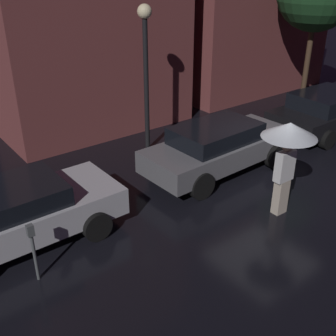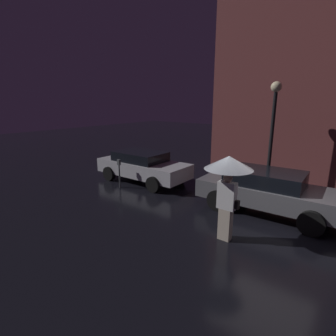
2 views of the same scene
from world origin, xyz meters
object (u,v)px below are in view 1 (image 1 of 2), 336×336
Objects in this scene: parked_car_grey at (219,146)px; pedestrian_with_umbrella at (288,141)px; parked_car_silver at (15,214)px; parking_meter at (33,246)px; parked_car_black at (328,111)px; street_lamp_near at (146,55)px.

parked_car_grey is 2.03× the size of pedestrian_with_umbrella.
parked_car_silver is 1.28m from parking_meter.
parked_car_black reaches higher than parking_meter.
pedestrian_with_umbrella reaches higher than parked_car_grey.
street_lamp_near is (-5.66, 2.34, 2.15)m from parked_car_black.
parked_car_grey is 1.05× the size of parked_car_black.
street_lamp_near reaches higher than parked_car_black.
parking_meter is 0.28× the size of street_lamp_near.
pedestrian_with_umbrella reaches higher than parking_meter.
street_lamp_near is (4.77, 2.23, 2.15)m from parked_car_silver.
parked_car_black is 6.49m from street_lamp_near.
street_lamp_near is at bearing 35.62° from parking_meter.
street_lamp_near is at bearing 105.21° from parked_car_grey.
parked_car_silver is 1.01× the size of street_lamp_near.
parked_car_silver is 5.84m from pedestrian_with_umbrella.
parked_car_silver is 3.57× the size of parking_meter.
street_lamp_near reaches higher than pedestrian_with_umbrella.
parked_car_black is at bearing 6.30° from parking_meter.
parked_car_grey is (5.49, -0.09, 0.03)m from parked_car_silver.
pedestrian_with_umbrella is at bearing -26.12° from parked_car_silver.
street_lamp_near reaches higher than parked_car_grey.
parked_car_black is 10.62m from parking_meter.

